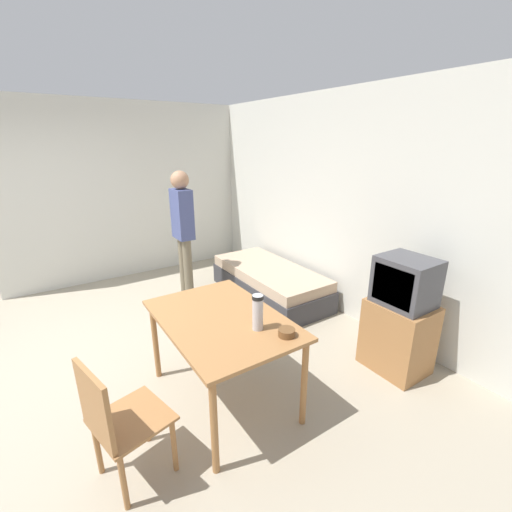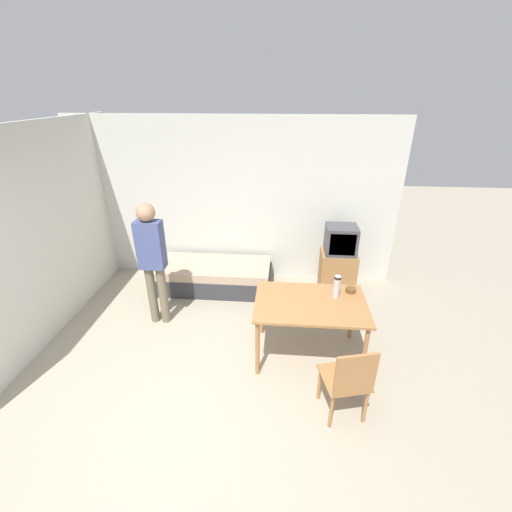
{
  "view_description": "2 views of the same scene",
  "coord_description": "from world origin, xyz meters",
  "px_view_note": "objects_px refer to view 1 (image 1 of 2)",
  "views": [
    {
      "loc": [
        3.39,
        0.08,
        2.13
      ],
      "look_at": [
        0.61,
        1.91,
        1.0
      ],
      "focal_mm": 24.0,
      "sensor_mm": 36.0,
      "label": 1
    },
    {
      "loc": [
        0.84,
        -2.22,
        3.02
      ],
      "look_at": [
        0.5,
        1.87,
        1.02
      ],
      "focal_mm": 24.0,
      "sensor_mm": 36.0,
      "label": 2
    }
  ],
  "objects_px": {
    "tv": "(400,319)",
    "mate_bowl": "(287,333)",
    "daybed": "(269,282)",
    "wooden_chair": "(116,419)",
    "thermos_flask": "(258,311)",
    "dining_table": "(221,327)",
    "person_standing": "(183,226)"
  },
  "relations": [
    {
      "from": "wooden_chair",
      "to": "mate_bowl",
      "type": "height_order",
      "value": "wooden_chair"
    },
    {
      "from": "dining_table",
      "to": "wooden_chair",
      "type": "relative_size",
      "value": 1.44
    },
    {
      "from": "dining_table",
      "to": "person_standing",
      "type": "relative_size",
      "value": 0.74
    },
    {
      "from": "wooden_chair",
      "to": "daybed",
      "type": "bearing_deg",
      "value": 126.17
    },
    {
      "from": "thermos_flask",
      "to": "person_standing",
      "type": "bearing_deg",
      "value": 170.82
    },
    {
      "from": "daybed",
      "to": "tv",
      "type": "height_order",
      "value": "tv"
    },
    {
      "from": "wooden_chair",
      "to": "mate_bowl",
      "type": "distance_m",
      "value": 1.23
    },
    {
      "from": "tv",
      "to": "wooden_chair",
      "type": "height_order",
      "value": "tv"
    },
    {
      "from": "tv",
      "to": "mate_bowl",
      "type": "relative_size",
      "value": 9.14
    },
    {
      "from": "wooden_chair",
      "to": "thermos_flask",
      "type": "height_order",
      "value": "thermos_flask"
    },
    {
      "from": "daybed",
      "to": "person_standing",
      "type": "relative_size",
      "value": 1.06
    },
    {
      "from": "dining_table",
      "to": "daybed",
      "type": "bearing_deg",
      "value": 133.61
    },
    {
      "from": "tv",
      "to": "wooden_chair",
      "type": "relative_size",
      "value": 1.25
    },
    {
      "from": "person_standing",
      "to": "tv",
      "type": "bearing_deg",
      "value": 22.12
    },
    {
      "from": "daybed",
      "to": "person_standing",
      "type": "height_order",
      "value": "person_standing"
    },
    {
      "from": "tv",
      "to": "thermos_flask",
      "type": "distance_m",
      "value": 1.52
    },
    {
      "from": "dining_table",
      "to": "wooden_chair",
      "type": "distance_m",
      "value": 0.99
    },
    {
      "from": "daybed",
      "to": "person_standing",
      "type": "distance_m",
      "value": 1.43
    },
    {
      "from": "daybed",
      "to": "mate_bowl",
      "type": "xyz_separation_m",
      "value": [
        1.96,
        -1.26,
        0.59
      ]
    },
    {
      "from": "thermos_flask",
      "to": "wooden_chair",
      "type": "bearing_deg",
      "value": -88.85
    },
    {
      "from": "tv",
      "to": "mate_bowl",
      "type": "bearing_deg",
      "value": -92.2
    },
    {
      "from": "mate_bowl",
      "to": "dining_table",
      "type": "bearing_deg",
      "value": -151.75
    },
    {
      "from": "daybed",
      "to": "mate_bowl",
      "type": "relative_size",
      "value": 14.96
    },
    {
      "from": "daybed",
      "to": "mate_bowl",
      "type": "distance_m",
      "value": 2.4
    },
    {
      "from": "daybed",
      "to": "tv",
      "type": "xyz_separation_m",
      "value": [
        2.01,
        0.07,
        0.32
      ]
    },
    {
      "from": "wooden_chair",
      "to": "tv",
      "type": "bearing_deg",
      "value": 84.86
    },
    {
      "from": "tv",
      "to": "mate_bowl",
      "type": "height_order",
      "value": "tv"
    },
    {
      "from": "tv",
      "to": "mate_bowl",
      "type": "distance_m",
      "value": 1.36
    },
    {
      "from": "wooden_chair",
      "to": "thermos_flask",
      "type": "relative_size",
      "value": 3.27
    },
    {
      "from": "dining_table",
      "to": "thermos_flask",
      "type": "xyz_separation_m",
      "value": [
        0.31,
        0.15,
        0.24
      ]
    },
    {
      "from": "tv",
      "to": "person_standing",
      "type": "height_order",
      "value": "person_standing"
    },
    {
      "from": "tv",
      "to": "dining_table",
      "type": "xyz_separation_m",
      "value": [
        -0.55,
        -1.6,
        0.16
      ]
    }
  ]
}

